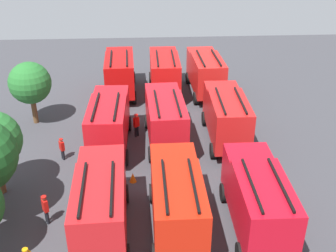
{
  "coord_description": "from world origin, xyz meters",
  "views": [
    {
      "loc": [
        -26.66,
        1.56,
        15.58
      ],
      "look_at": [
        0.0,
        0.0,
        1.4
      ],
      "focal_mm": 44.69,
      "sensor_mm": 36.0,
      "label": 1
    }
  ],
  "objects_px": {
    "firefighter_1": "(136,124)",
    "traffic_cone_1": "(133,177)",
    "fire_truck_4": "(165,118)",
    "fire_truck_8": "(120,72)",
    "fire_truck_1": "(226,115)",
    "fire_truck_5": "(164,72)",
    "fire_truck_3": "(177,198)",
    "fire_truck_2": "(205,72)",
    "fire_truck_0": "(257,198)",
    "fire_truck_6": "(101,201)",
    "firefighter_3": "(45,208)",
    "tree_3": "(30,83)",
    "fire_truck_7": "(109,121)",
    "firefighter_0": "(62,148)",
    "traffic_cone_0": "(117,181)"
  },
  "relations": [
    {
      "from": "fire_truck_3",
      "to": "tree_3",
      "type": "distance_m",
      "value": 16.92
    },
    {
      "from": "fire_truck_2",
      "to": "fire_truck_7",
      "type": "distance_m",
      "value": 12.41
    },
    {
      "from": "tree_3",
      "to": "traffic_cone_1",
      "type": "height_order",
      "value": "tree_3"
    },
    {
      "from": "traffic_cone_1",
      "to": "traffic_cone_0",
      "type": "bearing_deg",
      "value": 107.5
    },
    {
      "from": "fire_truck_8",
      "to": "firefighter_3",
      "type": "bearing_deg",
      "value": 167.34
    },
    {
      "from": "fire_truck_8",
      "to": "fire_truck_6",
      "type": "bearing_deg",
      "value": 177.47
    },
    {
      "from": "firefighter_3",
      "to": "fire_truck_1",
      "type": "bearing_deg",
      "value": 4.44
    },
    {
      "from": "fire_truck_0",
      "to": "fire_truck_6",
      "type": "height_order",
      "value": "same"
    },
    {
      "from": "fire_truck_0",
      "to": "fire_truck_6",
      "type": "bearing_deg",
      "value": 89.23
    },
    {
      "from": "firefighter_1",
      "to": "traffic_cone_1",
      "type": "relative_size",
      "value": 2.84
    },
    {
      "from": "fire_truck_5",
      "to": "firefighter_0",
      "type": "height_order",
      "value": "fire_truck_5"
    },
    {
      "from": "fire_truck_2",
      "to": "fire_truck_4",
      "type": "height_order",
      "value": "same"
    },
    {
      "from": "fire_truck_5",
      "to": "firefighter_1",
      "type": "xyz_separation_m",
      "value": [
        -8.05,
        2.53,
        -1.11
      ]
    },
    {
      "from": "fire_truck_8",
      "to": "firefighter_0",
      "type": "bearing_deg",
      "value": 160.42
    },
    {
      "from": "fire_truck_0",
      "to": "firefighter_0",
      "type": "relative_size",
      "value": 4.52
    },
    {
      "from": "firefighter_3",
      "to": "traffic_cone_1",
      "type": "xyz_separation_m",
      "value": [
        3.6,
        -4.65,
        -0.69
      ]
    },
    {
      "from": "fire_truck_4",
      "to": "fire_truck_8",
      "type": "height_order",
      "value": "same"
    },
    {
      "from": "firefighter_0",
      "to": "traffic_cone_0",
      "type": "distance_m",
      "value": 5.09
    },
    {
      "from": "fire_truck_0",
      "to": "fire_truck_4",
      "type": "distance_m",
      "value": 10.39
    },
    {
      "from": "fire_truck_6",
      "to": "fire_truck_7",
      "type": "height_order",
      "value": "same"
    },
    {
      "from": "fire_truck_2",
      "to": "fire_truck_6",
      "type": "relative_size",
      "value": 1.0
    },
    {
      "from": "fire_truck_1",
      "to": "firefighter_1",
      "type": "height_order",
      "value": "fire_truck_1"
    },
    {
      "from": "fire_truck_0",
      "to": "traffic_cone_1",
      "type": "xyz_separation_m",
      "value": [
        4.85,
        6.58,
        -1.83
      ]
    },
    {
      "from": "fire_truck_8",
      "to": "fire_truck_2",
      "type": "bearing_deg",
      "value": -94.96
    },
    {
      "from": "fire_truck_0",
      "to": "fire_truck_6",
      "type": "xyz_separation_m",
      "value": [
        0.17,
        8.07,
        0.0
      ]
    },
    {
      "from": "fire_truck_1",
      "to": "fire_truck_5",
      "type": "bearing_deg",
      "value": 24.51
    },
    {
      "from": "fire_truck_5",
      "to": "firefighter_1",
      "type": "bearing_deg",
      "value": 162.39
    },
    {
      "from": "firefighter_1",
      "to": "traffic_cone_0",
      "type": "distance_m",
      "value": 6.35
    },
    {
      "from": "fire_truck_2",
      "to": "firefighter_3",
      "type": "relative_size",
      "value": 4.07
    },
    {
      "from": "fire_truck_3",
      "to": "firefighter_3",
      "type": "height_order",
      "value": "fire_truck_3"
    },
    {
      "from": "tree_3",
      "to": "traffic_cone_1",
      "type": "bearing_deg",
      "value": -137.51
    },
    {
      "from": "firefighter_3",
      "to": "firefighter_1",
      "type": "bearing_deg",
      "value": 30.92
    },
    {
      "from": "fire_truck_8",
      "to": "tree_3",
      "type": "xyz_separation_m",
      "value": [
        -5.44,
        6.61,
        1.25
      ]
    },
    {
      "from": "fire_truck_1",
      "to": "fire_truck_7",
      "type": "distance_m",
      "value": 8.41
    },
    {
      "from": "fire_truck_0",
      "to": "fire_truck_1",
      "type": "relative_size",
      "value": 1.0
    },
    {
      "from": "fire_truck_6",
      "to": "fire_truck_7",
      "type": "xyz_separation_m",
      "value": [
        9.01,
        0.18,
        0.0
      ]
    },
    {
      "from": "fire_truck_3",
      "to": "fire_truck_2",
      "type": "bearing_deg",
      "value": -12.78
    },
    {
      "from": "fire_truck_2",
      "to": "fire_truck_3",
      "type": "xyz_separation_m",
      "value": [
        -18.37,
        4.04,
        0.0
      ]
    },
    {
      "from": "firefighter_3",
      "to": "tree_3",
      "type": "distance_m",
      "value": 12.92
    },
    {
      "from": "fire_truck_2",
      "to": "fire_truck_4",
      "type": "xyz_separation_m",
      "value": [
        -9.08,
        4.13,
        0.0
      ]
    },
    {
      "from": "firefighter_0",
      "to": "traffic_cone_0",
      "type": "xyz_separation_m",
      "value": [
        -3.28,
        -3.86,
        -0.56
      ]
    },
    {
      "from": "fire_truck_3",
      "to": "firefighter_3",
      "type": "relative_size",
      "value": 4.03
    },
    {
      "from": "fire_truck_2",
      "to": "fire_truck_5",
      "type": "xyz_separation_m",
      "value": [
        0.22,
        3.72,
        0.0
      ]
    },
    {
      "from": "fire_truck_0",
      "to": "tree_3",
      "type": "height_order",
      "value": "tree_3"
    },
    {
      "from": "fire_truck_0",
      "to": "fire_truck_2",
      "type": "bearing_deg",
      "value": 0.87
    },
    {
      "from": "fire_truck_5",
      "to": "traffic_cone_0",
      "type": "xyz_separation_m",
      "value": [
        -14.25,
        3.72,
        -1.83
      ]
    },
    {
      "from": "traffic_cone_0",
      "to": "traffic_cone_1",
      "type": "bearing_deg",
      "value": -72.5
    },
    {
      "from": "firefighter_0",
      "to": "fire_truck_5",
      "type": "bearing_deg",
      "value": -157.64
    },
    {
      "from": "fire_truck_7",
      "to": "traffic_cone_1",
      "type": "xyz_separation_m",
      "value": [
        -4.33,
        -1.67,
        -1.83
      ]
    },
    {
      "from": "fire_truck_0",
      "to": "traffic_cone_0",
      "type": "distance_m",
      "value": 9.02
    }
  ]
}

